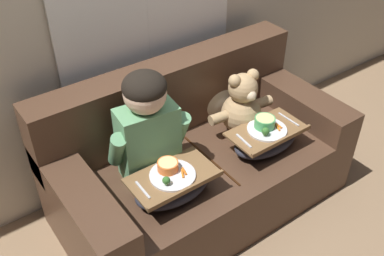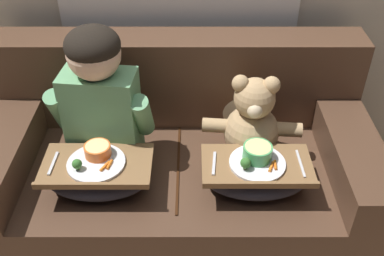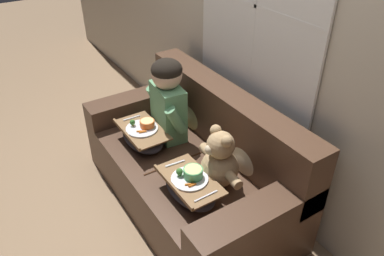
{
  "view_description": "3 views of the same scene",
  "coord_description": "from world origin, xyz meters",
  "px_view_note": "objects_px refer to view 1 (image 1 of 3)",
  "views": [
    {
      "loc": [
        -1.28,
        -1.67,
        2.22
      ],
      "look_at": [
        -0.07,
        0.01,
        0.65
      ],
      "focal_mm": 42.0,
      "sensor_mm": 36.0,
      "label": 1
    },
    {
      "loc": [
        0.06,
        -1.61,
        1.86
      ],
      "look_at": [
        0.06,
        -0.04,
        0.65
      ],
      "focal_mm": 42.0,
      "sensor_mm": 36.0,
      "label": 2
    },
    {
      "loc": [
        1.87,
        -1.15,
        2.17
      ],
      "look_at": [
        0.05,
        0.01,
        0.73
      ],
      "focal_mm": 35.0,
      "sensor_mm": 36.0,
      "label": 3
    }
  ],
  "objects_px": {
    "throw_pillow_behind_teddy": "(218,93)",
    "teddy_bear": "(242,107)",
    "couch": "(196,160)",
    "lap_tray_child": "(173,184)",
    "child_figure": "(147,121)",
    "lap_tray_teddy": "(266,138)",
    "throw_pillow_behind_child": "(128,130)"
  },
  "relations": [
    {
      "from": "lap_tray_teddy",
      "to": "child_figure",
      "type": "bearing_deg",
      "value": 161.08
    },
    {
      "from": "teddy_bear",
      "to": "child_figure",
      "type": "bearing_deg",
      "value": 179.6
    },
    {
      "from": "child_figure",
      "to": "teddy_bear",
      "type": "xyz_separation_m",
      "value": [
        0.69,
        -0.0,
        -0.18
      ]
    },
    {
      "from": "throw_pillow_behind_child",
      "to": "teddy_bear",
      "type": "relative_size",
      "value": 0.75
    },
    {
      "from": "child_figure",
      "to": "lap_tray_child",
      "type": "bearing_deg",
      "value": -90.04
    },
    {
      "from": "child_figure",
      "to": "teddy_bear",
      "type": "bearing_deg",
      "value": -0.4
    },
    {
      "from": "couch",
      "to": "throw_pillow_behind_teddy",
      "type": "bearing_deg",
      "value": 32.25
    },
    {
      "from": "throw_pillow_behind_child",
      "to": "teddy_bear",
      "type": "height_order",
      "value": "teddy_bear"
    },
    {
      "from": "throw_pillow_behind_child",
      "to": "lap_tray_child",
      "type": "relative_size",
      "value": 0.74
    },
    {
      "from": "throw_pillow_behind_teddy",
      "to": "lap_tray_child",
      "type": "distance_m",
      "value": 0.84
    },
    {
      "from": "couch",
      "to": "child_figure",
      "type": "distance_m",
      "value": 0.58
    },
    {
      "from": "child_figure",
      "to": "teddy_bear",
      "type": "distance_m",
      "value": 0.71
    },
    {
      "from": "lap_tray_child",
      "to": "lap_tray_teddy",
      "type": "height_order",
      "value": "lap_tray_teddy"
    },
    {
      "from": "lap_tray_teddy",
      "to": "throw_pillow_behind_teddy",
      "type": "bearing_deg",
      "value": 89.97
    },
    {
      "from": "throw_pillow_behind_teddy",
      "to": "child_figure",
      "type": "xyz_separation_m",
      "value": [
        -0.69,
        -0.24,
        0.2
      ]
    },
    {
      "from": "throw_pillow_behind_teddy",
      "to": "lap_tray_child",
      "type": "xyz_separation_m",
      "value": [
        -0.69,
        -0.47,
        -0.08
      ]
    },
    {
      "from": "child_figure",
      "to": "couch",
      "type": "bearing_deg",
      "value": 3.3
    },
    {
      "from": "child_figure",
      "to": "lap_tray_teddy",
      "type": "bearing_deg",
      "value": -18.92
    },
    {
      "from": "throw_pillow_behind_child",
      "to": "lap_tray_child",
      "type": "distance_m",
      "value": 0.48
    },
    {
      "from": "throw_pillow_behind_teddy",
      "to": "teddy_bear",
      "type": "bearing_deg",
      "value": -90.13
    },
    {
      "from": "throw_pillow_behind_child",
      "to": "teddy_bear",
      "type": "bearing_deg",
      "value": -19.37
    },
    {
      "from": "teddy_bear",
      "to": "throw_pillow_behind_teddy",
      "type": "bearing_deg",
      "value": 89.87
    },
    {
      "from": "throw_pillow_behind_teddy",
      "to": "lap_tray_child",
      "type": "height_order",
      "value": "throw_pillow_behind_teddy"
    },
    {
      "from": "teddy_bear",
      "to": "lap_tray_teddy",
      "type": "height_order",
      "value": "teddy_bear"
    },
    {
      "from": "child_figure",
      "to": "lap_tray_teddy",
      "type": "height_order",
      "value": "child_figure"
    },
    {
      "from": "throw_pillow_behind_child",
      "to": "child_figure",
      "type": "bearing_deg",
      "value": -90.03
    },
    {
      "from": "couch",
      "to": "lap_tray_teddy",
      "type": "relative_size",
      "value": 3.84
    },
    {
      "from": "throw_pillow_behind_teddy",
      "to": "child_figure",
      "type": "relative_size",
      "value": 0.53
    },
    {
      "from": "couch",
      "to": "lap_tray_teddy",
      "type": "distance_m",
      "value": 0.47
    },
    {
      "from": "throw_pillow_behind_child",
      "to": "teddy_bear",
      "type": "distance_m",
      "value": 0.73
    },
    {
      "from": "teddy_bear",
      "to": "lap_tray_child",
      "type": "height_order",
      "value": "teddy_bear"
    },
    {
      "from": "throw_pillow_behind_teddy",
      "to": "teddy_bear",
      "type": "relative_size",
      "value": 0.75
    }
  ]
}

